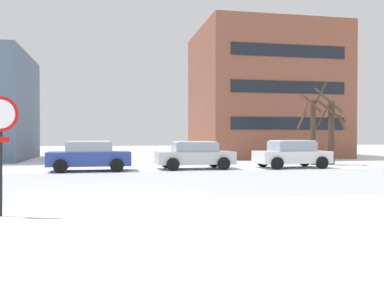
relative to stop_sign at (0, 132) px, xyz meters
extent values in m
plane|color=white|center=(2.20, 2.46, -1.80)|extent=(120.00, 120.00, 0.00)
cube|color=#B7BCC4|center=(2.20, 5.95, -1.80)|extent=(80.00, 8.99, 0.00)
cylinder|color=black|center=(0.00, 0.00, -0.73)|extent=(0.07, 0.17, 2.14)
cylinder|color=red|center=(0.00, 0.00, 0.39)|extent=(0.76, 0.08, 0.76)
cylinder|color=white|center=(0.00, -0.01, 0.39)|extent=(0.62, 0.07, 0.62)
cube|color=red|center=(0.00, 0.00, -0.16)|extent=(0.36, 0.05, 0.12)
cylinder|color=white|center=(0.00, 0.01, 0.44)|extent=(0.42, 0.06, 0.42)
cube|color=#283D93|center=(1.39, 11.51, -1.19)|extent=(3.96, 1.90, 0.67)
cube|color=#8C99A8|center=(1.39, 11.51, -0.63)|extent=(2.19, 1.72, 0.46)
cube|color=white|center=(1.39, 11.51, -0.37)|extent=(1.99, 1.59, 0.06)
cylinder|color=black|center=(2.65, 12.47, -1.48)|extent=(0.64, 0.23, 0.64)
cylinder|color=black|center=(2.68, 10.60, -1.48)|extent=(0.64, 0.23, 0.64)
cylinder|color=black|center=(0.09, 12.42, -1.48)|extent=(0.64, 0.23, 0.64)
cylinder|color=black|center=(0.13, 10.55, -1.48)|extent=(0.64, 0.23, 0.64)
cube|color=silver|center=(6.66, 11.75, -1.21)|extent=(4.01, 1.89, 0.63)
cube|color=#8C99A8|center=(6.66, 11.75, -0.66)|extent=(2.22, 1.71, 0.47)
cube|color=white|center=(6.66, 11.75, -0.40)|extent=(2.02, 1.58, 0.06)
cylinder|color=black|center=(7.93, 12.70, -1.48)|extent=(0.64, 0.23, 0.64)
cylinder|color=black|center=(7.97, 10.85, -1.48)|extent=(0.64, 0.23, 0.64)
cylinder|color=black|center=(5.35, 12.65, -1.48)|extent=(0.64, 0.23, 0.64)
cylinder|color=black|center=(5.39, 10.80, -1.48)|extent=(0.64, 0.23, 0.64)
cube|color=white|center=(11.93, 11.54, -1.21)|extent=(3.88, 1.96, 0.63)
cube|color=#8C99A8|center=(11.93, 11.54, -0.64)|extent=(2.15, 1.78, 0.52)
cube|color=white|center=(11.93, 11.54, -0.35)|extent=(1.95, 1.64, 0.06)
cylinder|color=black|center=(13.16, 12.52, -1.48)|extent=(0.64, 0.23, 0.64)
cylinder|color=black|center=(13.20, 10.60, -1.48)|extent=(0.64, 0.23, 0.64)
cylinder|color=black|center=(10.66, 12.47, -1.48)|extent=(0.64, 0.23, 0.64)
cylinder|color=black|center=(10.70, 10.55, -1.48)|extent=(0.64, 0.23, 0.64)
cylinder|color=#423326|center=(15.37, 13.52, 0.09)|extent=(0.39, 0.39, 3.78)
cylinder|color=#423326|center=(14.85, 12.91, 1.97)|extent=(1.38, 1.23, 1.56)
cylinder|color=#423326|center=(15.80, 13.07, 0.68)|extent=(1.08, 1.05, 0.89)
cylinder|color=#423326|center=(15.10, 14.05, 1.15)|extent=(1.18, 0.66, 1.58)
cylinder|color=#423326|center=(15.00, 12.84, 1.32)|extent=(1.48, 0.88, 1.38)
cylinder|color=#423326|center=(14.21, 13.57, 0.11)|extent=(0.31, 0.31, 3.82)
cylinder|color=#423326|center=(13.73, 14.06, 0.84)|extent=(1.13, 1.12, 1.10)
cylinder|color=#423326|center=(13.96, 13.14, 1.76)|extent=(1.01, 0.67, 1.08)
cylinder|color=#423326|center=(13.74, 13.50, 2.10)|extent=(0.25, 1.01, 0.66)
cylinder|color=#423326|center=(14.68, 13.77, 2.27)|extent=(0.54, 1.07, 1.59)
cylinder|color=#423326|center=(13.88, 13.89, 1.55)|extent=(0.73, 0.75, 0.79)
cube|color=brown|center=(15.06, 24.00, 3.41)|extent=(10.88, 10.20, 10.42)
cube|color=white|center=(15.06, 24.00, 8.67)|extent=(10.66, 9.99, 0.10)
cube|color=black|center=(15.06, 18.88, 0.80)|extent=(8.70, 0.04, 0.90)
cube|color=black|center=(15.06, 18.88, 3.41)|extent=(8.70, 0.04, 0.90)
cube|color=black|center=(15.06, 18.88, 6.01)|extent=(8.70, 0.04, 0.90)
camera|label=1|loc=(2.24, -9.72, -0.08)|focal=39.80mm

